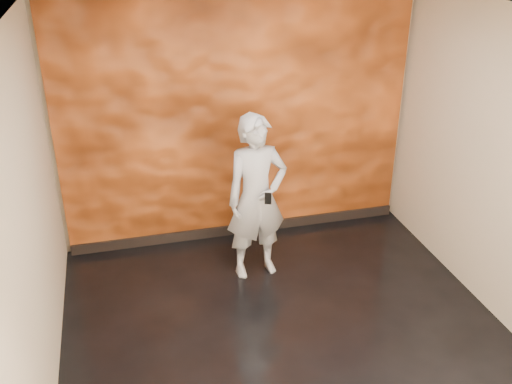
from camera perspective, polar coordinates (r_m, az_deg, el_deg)
name	(u,v)px	position (r m, az deg, el deg)	size (l,w,h in m)	color
room	(292,199)	(4.58, 3.66, -0.67)	(4.02, 4.02, 2.81)	black
feature_wall	(238,123)	(6.33, -1.82, 6.92)	(3.90, 0.06, 2.75)	orange
baseboard	(240,229)	(6.84, -1.59, -3.68)	(3.90, 0.04, 0.12)	black
man	(257,198)	(5.75, 0.07, -0.58)	(0.64, 0.42, 1.75)	#979BA5
phone	(268,198)	(5.49, 1.21, -0.65)	(0.07, 0.01, 0.12)	black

